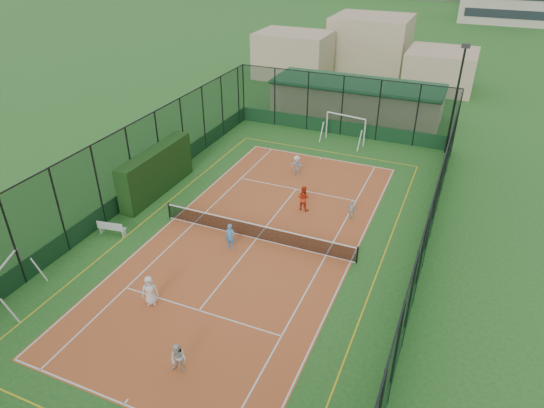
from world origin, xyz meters
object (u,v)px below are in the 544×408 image
at_px(child_far_back, 297,166).
at_px(white_bench, 112,227).
at_px(clubhouse, 356,99).
at_px(coach, 303,198).
at_px(futsal_goal_near, 7,284).
at_px(child_near_right, 178,359).
at_px(child_far_right, 351,210).
at_px(child_far_left, 297,164).
at_px(futsal_goal_far, 345,129).
at_px(floodlight_ne, 455,101).
at_px(child_near_left, 150,290).
at_px(child_near_mid, 230,236).

bearing_deg(child_far_back, white_bench, 55.36).
height_order(clubhouse, coach, clubhouse).
xyz_separation_m(futsal_goal_near, child_near_right, (9.59, -0.49, -0.27)).
relative_size(child_near_right, child_far_right, 1.19).
bearing_deg(coach, child_far_left, -55.97).
bearing_deg(futsal_goal_near, white_bench, -28.46).
height_order(futsal_goal_far, coach, futsal_goal_far).
relative_size(child_near_right, child_far_left, 1.11).
height_order(futsal_goal_near, child_far_left, futsal_goal_near).
distance_m(floodlight_ne, child_near_left, 26.06).
xyz_separation_m(clubhouse, white_bench, (-7.80, -24.79, -1.13)).
relative_size(child_near_left, child_far_back, 1.28).
bearing_deg(child_near_left, futsal_goal_far, 50.72).
bearing_deg(futsal_goal_far, coach, -77.74).
xyz_separation_m(white_bench, child_near_left, (5.49, -4.05, 0.33)).
bearing_deg(child_near_left, child_far_right, 27.41).
xyz_separation_m(floodlight_ne, child_near_mid, (-9.53, -17.97, -3.36)).
bearing_deg(child_far_right, floodlight_ne, -91.92).
distance_m(child_near_mid, child_near_right, 8.60).
distance_m(child_near_right, child_far_left, 18.69).
relative_size(futsal_goal_far, child_near_mid, 2.30).
xyz_separation_m(child_near_left, child_far_back, (1.52, 15.41, -0.17)).
bearing_deg(child_near_left, child_far_back, 52.83).
xyz_separation_m(futsal_goal_near, child_far_left, (7.63, 18.09, -0.34)).
bearing_deg(futsal_goal_far, child_far_left, -94.08).
relative_size(child_near_left, child_far_right, 1.31).
height_order(floodlight_ne, futsal_goal_near, floodlight_ne).
height_order(futsal_goal_far, child_far_right, futsal_goal_far).
relative_size(floodlight_ne, child_near_left, 5.38).
bearing_deg(child_near_left, clubhouse, 53.90).
xyz_separation_m(child_far_left, coach, (2.20, -4.76, 0.18)).
bearing_deg(futsal_goal_near, coach, -58.55).
height_order(futsal_goal_far, child_near_left, futsal_goal_far).
bearing_deg(child_far_back, floodlight_ne, -142.41).
bearing_deg(clubhouse, child_far_right, -76.25).
bearing_deg(futsal_goal_far, white_bench, -105.43).
xyz_separation_m(futsal_goal_near, child_near_left, (6.21, 2.41, -0.21)).
bearing_deg(clubhouse, child_near_mid, -92.27).
bearing_deg(child_far_left, child_near_left, 60.38).
bearing_deg(child_far_left, futsal_goal_far, -127.99).
bearing_deg(floodlight_ne, child_far_left, -140.73).
height_order(child_far_back, coach, coach).
height_order(child_near_mid, coach, coach).
bearing_deg(white_bench, child_far_right, 20.52).
bearing_deg(child_near_left, child_far_left, 53.29).
height_order(clubhouse, child_near_left, clubhouse).
distance_m(floodlight_ne, futsal_goal_near, 31.16).
distance_m(futsal_goal_near, child_far_left, 19.64).
xyz_separation_m(floodlight_ne, coach, (-7.29, -12.51, -3.31)).
xyz_separation_m(child_near_left, child_far_right, (6.66, 11.05, -0.18)).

